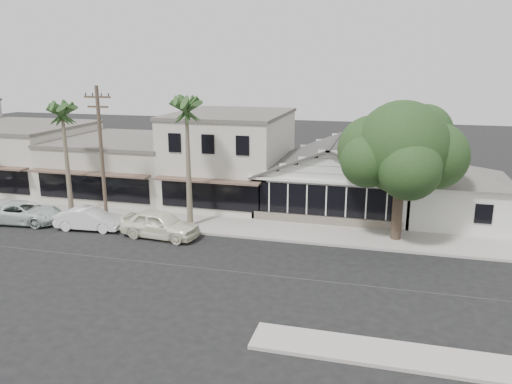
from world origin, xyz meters
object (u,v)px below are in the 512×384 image
(car_2, at_px, (24,213))
(utility_pole, at_px, (102,153))
(car_0, at_px, (160,224))
(shade_tree, at_px, (401,150))
(car_1, at_px, (89,219))

(car_2, bearing_deg, utility_pole, -84.70)
(car_0, bearing_deg, utility_pole, 78.59)
(car_2, bearing_deg, shade_tree, -88.76)
(car_1, height_order, shade_tree, shade_tree)
(utility_pole, bearing_deg, shade_tree, 5.91)
(car_1, bearing_deg, car_0, -97.38)
(car_1, bearing_deg, shade_tree, -85.85)
(shade_tree, bearing_deg, car_2, -172.85)
(car_0, bearing_deg, car_2, 93.93)
(car_0, height_order, car_1, car_0)
(car_2, height_order, shade_tree, shade_tree)
(car_2, xyz_separation_m, shade_tree, (23.83, 2.99, 4.78))
(utility_pole, distance_m, car_2, 6.93)
(car_0, xyz_separation_m, car_2, (-10.00, 0.28, -0.12))
(shade_tree, bearing_deg, car_0, -166.73)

